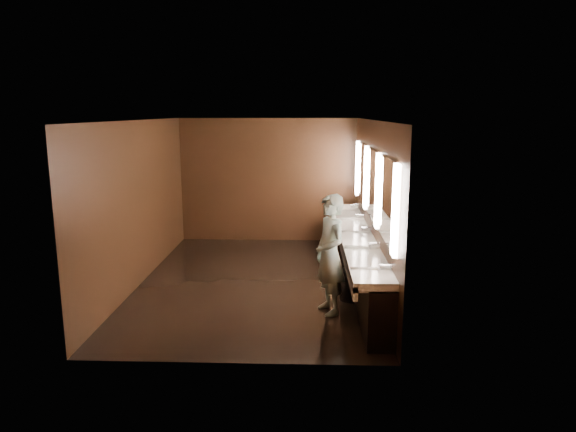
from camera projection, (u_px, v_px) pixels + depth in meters
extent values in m
plane|color=black|center=(256.00, 281.00, 9.05)|extent=(6.00, 6.00, 0.00)
cube|color=#2D2D2B|center=(254.00, 120.00, 8.49)|extent=(4.00, 6.00, 0.02)
cube|color=black|center=(268.00, 180.00, 11.71)|extent=(4.00, 0.02, 2.80)
cube|color=black|center=(229.00, 250.00, 5.83)|extent=(4.00, 0.02, 2.80)
cube|color=black|center=(140.00, 203.00, 8.84)|extent=(0.02, 6.00, 2.80)
cube|color=black|center=(372.00, 204.00, 8.70)|extent=(0.02, 6.00, 2.80)
cube|color=black|center=(360.00, 260.00, 8.90)|extent=(0.36, 5.40, 0.81)
cube|color=white|center=(355.00, 235.00, 8.82)|extent=(0.55, 5.40, 0.12)
cube|color=white|center=(341.00, 240.00, 8.84)|extent=(0.06, 5.40, 0.18)
cylinder|color=silver|center=(386.00, 265.00, 6.63)|extent=(0.18, 0.04, 0.04)
cylinder|color=silver|center=(375.00, 244.00, 7.71)|extent=(0.18, 0.04, 0.04)
cylinder|color=silver|center=(366.00, 228.00, 8.78)|extent=(0.18, 0.04, 0.04)
cylinder|color=silver|center=(360.00, 215.00, 9.86)|extent=(0.18, 0.04, 0.04)
cylinder|color=silver|center=(355.00, 205.00, 10.94)|extent=(0.18, 0.04, 0.04)
cube|color=#FDE1D0|center=(396.00, 211.00, 6.28)|extent=(0.06, 0.22, 1.15)
cube|color=white|center=(387.00, 200.00, 7.06)|extent=(0.03, 1.32, 1.15)
cube|color=#FDE1D0|center=(378.00, 191.00, 7.85)|extent=(0.06, 0.23, 1.15)
cube|color=white|center=(372.00, 184.00, 8.63)|extent=(0.03, 1.32, 1.15)
cube|color=#FDE1D0|center=(366.00, 178.00, 9.41)|extent=(0.06, 0.23, 1.15)
cube|color=white|center=(362.00, 173.00, 10.20)|extent=(0.03, 1.32, 1.15)
cube|color=#FDE1D0|center=(357.00, 168.00, 10.98)|extent=(0.06, 0.22, 1.15)
imported|color=#9ADDE6|center=(330.00, 254.00, 7.50)|extent=(0.64, 0.76, 1.78)
cylinder|color=black|center=(350.00, 285.00, 8.12)|extent=(0.42, 0.42, 0.49)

